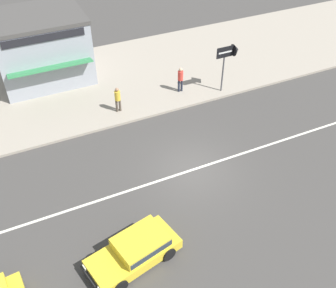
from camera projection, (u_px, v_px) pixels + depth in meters
ground_plane at (193, 170)px, 19.95m from camera, size 160.00×160.00×0.00m
lane_centre_stripe at (193, 170)px, 19.95m from camera, size 50.40×0.14×0.01m
kerb_strip at (125, 77)px, 26.87m from camera, size 68.00×10.00×0.15m
hatchback_yellow_2 at (136, 249)px, 15.61m from camera, size 4.08×2.46×1.10m
arrow_signboard at (233, 52)px, 23.87m from camera, size 1.51×0.74×3.10m
pedestrian_near_clock at (118, 98)px, 23.05m from camera, size 0.34×0.34×1.60m
pedestrian_mid_kerb at (180, 78)px, 24.70m from camera, size 0.34×0.34×1.68m
shopfront_corner_warung at (42, 47)px, 25.33m from camera, size 5.72×5.58×4.33m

